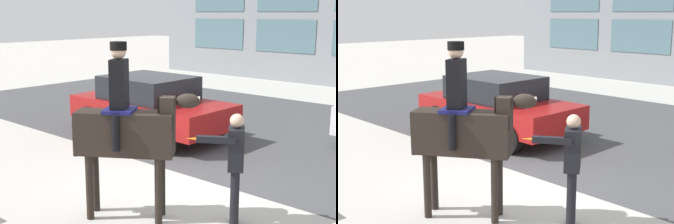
% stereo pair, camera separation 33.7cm
% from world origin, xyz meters
% --- Properties ---
extents(ground_plane, '(80.00, 80.00, 0.00)m').
position_xyz_m(ground_plane, '(0.00, 0.00, 0.00)').
color(ground_plane, '#B2AFA8').
extents(road_surface, '(24.75, 8.50, 0.01)m').
position_xyz_m(road_surface, '(0.00, 4.75, 0.00)').
color(road_surface, '#444447').
rests_on(road_surface, ground_plane).
extents(mounted_horse_lead, '(1.68, 1.28, 2.63)m').
position_xyz_m(mounted_horse_lead, '(-0.03, -1.49, 1.37)').
color(mounted_horse_lead, black).
rests_on(mounted_horse_lead, ground_plane).
extents(pedestrian_bystander, '(0.70, 0.79, 1.65)m').
position_xyz_m(pedestrian_bystander, '(1.27, -0.62, 0.97)').
color(pedestrian_bystander, black).
rests_on(pedestrian_bystander, ground_plane).
extents(street_car_near_lane, '(4.10, 2.02, 1.49)m').
position_xyz_m(street_car_near_lane, '(-3.16, 2.14, 0.78)').
color(street_car_near_lane, maroon).
rests_on(street_car_near_lane, ground_plane).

